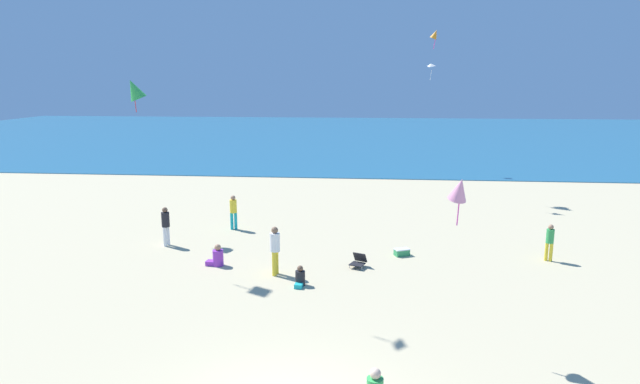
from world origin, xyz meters
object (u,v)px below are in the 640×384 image
(person_3, at_px, (300,278))
(beach_chair_far_right, at_px, (359,261))
(person_1, at_px, (166,224))
(kite_orange, at_px, (435,34))
(person_0, at_px, (233,210))
(person_2, at_px, (275,247))
(kite_green, at_px, (134,89))
(person_5, at_px, (550,240))
(kite_pink, at_px, (459,189))
(person_4, at_px, (217,258))
(cooler_box, at_px, (402,252))
(kite_white, at_px, (431,65))

(person_3, bearing_deg, beach_chair_far_right, 141.51)
(person_1, xyz_separation_m, kite_orange, (11.79, 10.29, 8.25))
(person_0, relative_size, person_1, 0.98)
(person_2, bearing_deg, kite_orange, 75.30)
(beach_chair_far_right, distance_m, kite_green, 12.05)
(person_5, relative_size, kite_pink, 1.14)
(person_1, distance_m, person_2, 5.86)
(beach_chair_far_right, bearing_deg, person_4, -64.18)
(beach_chair_far_right, relative_size, person_4, 0.91)
(person_0, distance_m, person_4, 4.92)
(person_0, relative_size, person_3, 2.32)
(cooler_box, height_order, kite_green, kite_green)
(person_2, bearing_deg, person_4, 174.64)
(person_4, bearing_deg, kite_orange, -120.11)
(kite_pink, height_order, kite_orange, kite_orange)
(cooler_box, height_order, kite_white, kite_white)
(person_0, xyz_separation_m, kite_green, (-3.90, -0.87, 5.42))
(kite_white, bearing_deg, cooler_box, -98.58)
(person_1, bearing_deg, person_0, 69.24)
(beach_chair_far_right, height_order, person_4, person_4)
(cooler_box, distance_m, person_3, 4.97)
(person_2, relative_size, person_4, 2.13)
(person_1, relative_size, kite_pink, 1.31)
(cooler_box, xyz_separation_m, person_3, (-3.58, -3.45, 0.11))
(cooler_box, relative_size, person_2, 0.38)
(kite_pink, bearing_deg, person_3, 140.55)
(person_1, distance_m, person_3, 7.23)
(beach_chair_far_right, xyz_separation_m, kite_green, (-9.72, 3.66, 6.11))
(person_2, height_order, kite_orange, kite_orange)
(beach_chair_far_right, height_order, cooler_box, beach_chair_far_right)
(person_2, bearing_deg, person_0, 129.77)
(person_5, bearing_deg, cooler_box, -66.57)
(kite_white, bearing_deg, person_2, -108.64)
(cooler_box, height_order, person_2, person_2)
(person_2, bearing_deg, kite_pink, -27.91)
(cooler_box, relative_size, person_0, 0.41)
(cooler_box, bearing_deg, person_0, 157.75)
(person_5, distance_m, kite_green, 17.92)
(cooler_box, xyz_separation_m, person_2, (-4.57, -2.52, 0.87))
(kite_pink, height_order, kite_white, kite_white)
(kite_pink, xyz_separation_m, kite_orange, (1.28, 17.80, 5.07))
(kite_pink, bearing_deg, beach_chair_far_right, 114.13)
(person_5, bearing_deg, kite_green, -73.11)
(person_2, bearing_deg, beach_chair_far_right, 32.14)
(person_2, xyz_separation_m, kite_green, (-6.81, 4.71, 5.33))
(person_3, relative_size, person_4, 0.84)
(person_4, height_order, kite_pink, kite_pink)
(cooler_box, xyz_separation_m, person_4, (-6.89, -1.78, 0.16))
(beach_chair_far_right, xyz_separation_m, person_0, (-5.82, 4.53, 0.69))
(kite_orange, bearing_deg, person_5, -72.69)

